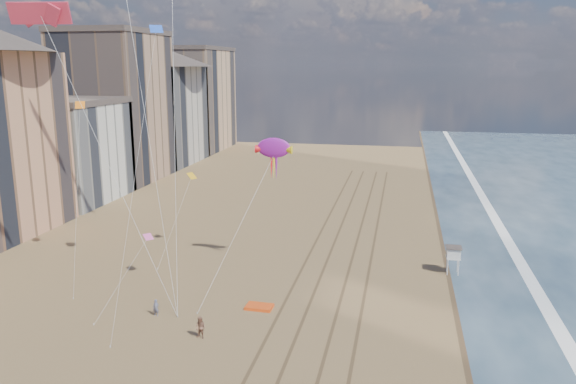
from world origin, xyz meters
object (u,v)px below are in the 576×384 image
object	(u,v)px
grounded_kite	(259,307)
kite_flyer_a	(156,308)
lifeguard_stand	(453,253)
show_kite	(274,148)
kite_flyer_b	(200,328)

from	to	relation	value
grounded_kite	kite_flyer_a	bearing A→B (deg)	-156.25
lifeguard_stand	kite_flyer_a	bearing A→B (deg)	-148.88
grounded_kite	show_kite	bearing A→B (deg)	97.00
lifeguard_stand	kite_flyer_b	world-z (taller)	lifeguard_stand
grounded_kite	kite_flyer_b	bearing A→B (deg)	-113.89
lifeguard_stand	show_kite	xyz separation A→B (m)	(-19.26, -3.17, 11.37)
kite_flyer_b	lifeguard_stand	bearing A→B (deg)	57.49
kite_flyer_b	show_kite	bearing A→B (deg)	96.75
show_kite	kite_flyer_b	size ratio (longest dim) A/B	9.57
lifeguard_stand	kite_flyer_a	distance (m)	31.85
lifeguard_stand	grounded_kite	world-z (taller)	lifeguard_stand
kite_flyer_a	kite_flyer_b	world-z (taller)	kite_flyer_b
show_kite	kite_flyer_a	bearing A→B (deg)	-120.99
grounded_kite	kite_flyer_a	distance (m)	9.47
show_kite	kite_flyer_a	distance (m)	20.19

